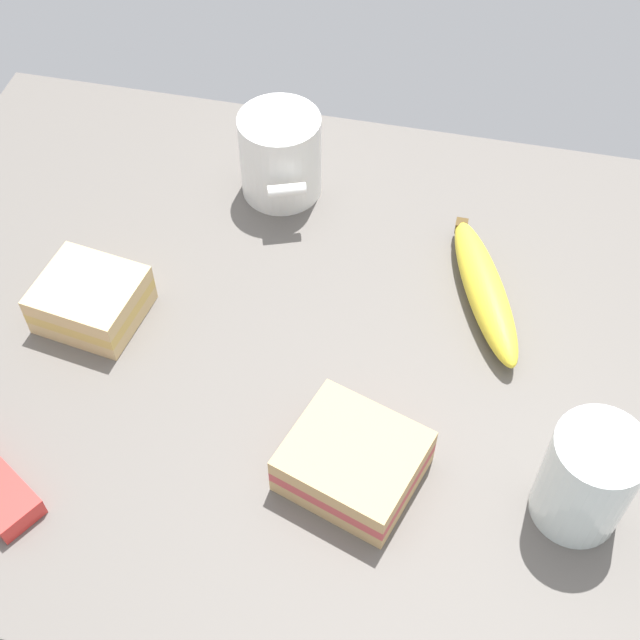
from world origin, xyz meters
TOP-DOWN VIEW (x-y plane):
  - tabletop at (0.00, 0.00)cm, footprint 90.00×64.00cm
  - coffee_mug_black at (-8.35, 19.02)cm, footprint 8.47×10.85cm
  - sandwich_main at (-21.57, -1.62)cm, footprint 10.24×9.47cm
  - sandwich_side at (5.64, -13.12)cm, footprint 12.73×12.07cm
  - glass_of_milk at (23.67, -12.30)cm, footprint 7.14×7.14cm
  - banana at (14.27, 7.86)cm, footprint 9.93×18.16cm

SIDE VIEW (x-z plane):
  - tabletop at x=0.00cm, z-range 0.00..2.00cm
  - banana at x=14.27cm, z-range 2.00..5.52cm
  - sandwich_main at x=-21.57cm, z-range 2.00..6.40cm
  - sandwich_side at x=5.64cm, z-range 2.00..6.40cm
  - glass_of_milk at x=23.67cm, z-range 1.58..11.64cm
  - coffee_mug_black at x=-8.35cm, z-range 2.14..11.47cm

